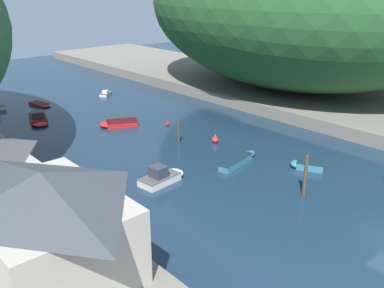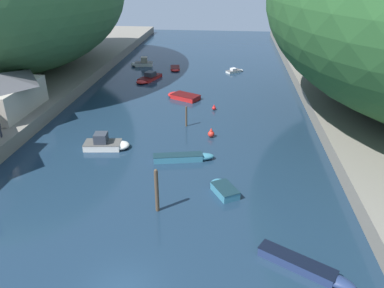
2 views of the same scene
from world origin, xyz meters
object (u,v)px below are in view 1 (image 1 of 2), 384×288
boat_cabin_cruiser (106,93)px  boat_white_cruiser (240,160)px  boat_small_dinghy (41,105)px  person_on_quay (64,199)px  channel_buoy_near (215,139)px  person_by_boathouse (100,242)px  boat_yellow_tender (163,176)px  channel_buoy_far (168,123)px  waterfront_building (46,221)px  boat_far_upstream (117,123)px  boat_open_rowboat (38,119)px  boat_red_skiff (306,165)px

boat_cabin_cruiser → boat_white_cruiser: boat_cabin_cruiser is taller
boat_small_dinghy → person_on_quay: person_on_quay is taller
channel_buoy_near → person_by_boathouse: bearing=-150.9°
boat_yellow_tender → channel_buoy_far: (10.63, 12.50, -0.20)m
person_on_quay → waterfront_building: bearing=131.0°
waterfront_building → boat_far_upstream: size_ratio=2.00×
boat_white_cruiser → person_on_quay: person_on_quay is taller
boat_small_dinghy → person_by_boathouse: person_by_boathouse is taller
boat_small_dinghy → waterfront_building: bearing=57.7°
waterfront_building → channel_buoy_far: 32.13m
boat_far_upstream → channel_buoy_near: 13.74m
boat_white_cruiser → channel_buoy_near: channel_buoy_near is taller
channel_buoy_near → person_on_quay: size_ratio=0.65×
boat_open_rowboat → boat_white_cruiser: size_ratio=1.02×
boat_red_skiff → boat_yellow_tender: boat_yellow_tender is taller
boat_yellow_tender → channel_buoy_far: size_ratio=6.14×
boat_cabin_cruiser → person_on_quay: 41.27m
boat_small_dinghy → boat_red_skiff: bearing=94.3°
person_by_boathouse → boat_open_rowboat: bearing=-26.0°
boat_small_dinghy → person_by_boathouse: size_ratio=2.40×
waterfront_building → person_on_quay: bearing=57.6°
channel_buoy_near → channel_buoy_far: size_ratio=1.39×
channel_buoy_near → boat_white_cruiser: bearing=-110.8°
waterfront_building → boat_cabin_cruiser: size_ratio=3.11×
boat_red_skiff → person_on_quay: (-22.81, 5.40, 2.22)m
boat_small_dinghy → boat_white_cruiser: size_ratio=0.66×
person_by_boathouse → boat_yellow_tender: bearing=-62.5°
boat_far_upstream → boat_small_dinghy: (-3.32, 15.73, -0.14)m
boat_small_dinghy → boat_cabin_cruiser: (10.91, -0.57, 0.06)m
boat_red_skiff → boat_yellow_tender: size_ratio=0.72×
boat_far_upstream → boat_cabin_cruiser: (7.58, 15.16, -0.08)m
waterfront_building → channel_buoy_near: size_ratio=9.53×
boat_red_skiff → boat_white_cruiser: size_ratio=0.57×
boat_far_upstream → channel_buoy_near: size_ratio=4.76×
person_on_quay → boat_red_skiff: bearing=-119.9°
boat_red_skiff → person_on_quay: size_ratio=2.07×
boat_open_rowboat → person_by_boathouse: (-10.36, -33.67, 2.20)m
boat_cabin_cruiser → boat_yellow_tender: 34.64m
boat_cabin_cruiser → boat_white_cruiser: bearing=-46.6°
boat_white_cruiser → boat_open_rowboat: bearing=-172.3°
boat_cabin_cruiser → channel_buoy_far: channel_buoy_far is taller
boat_small_dinghy → person_by_boathouse: (-13.81, -40.86, 2.38)m
boat_cabin_cruiser → boat_far_upstream: bearing=-65.0°
boat_far_upstream → channel_buoy_near: channel_buoy_near is taller
channel_buoy_far → boat_open_rowboat: bearing=132.1°
channel_buoy_far → boat_cabin_cruiser: bearing=81.9°
boat_far_upstream → person_by_boathouse: person_by_boathouse is taller
boat_cabin_cruiser → channel_buoy_near: 28.10m
boat_red_skiff → channel_buoy_far: size_ratio=4.41×
boat_yellow_tender → boat_red_skiff: bearing=54.0°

